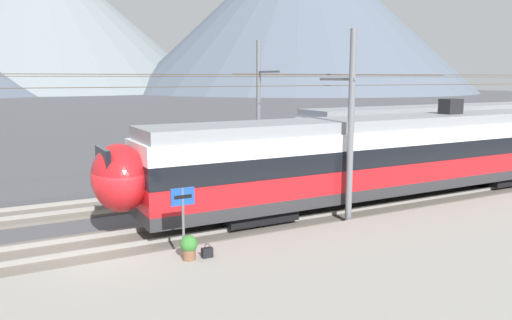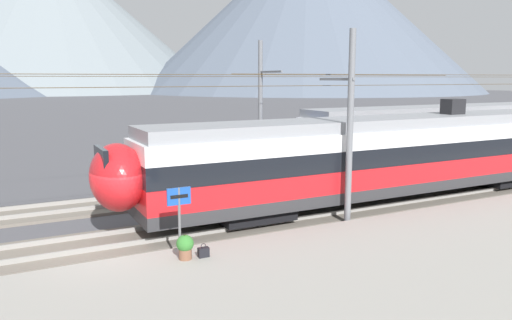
# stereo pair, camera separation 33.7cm
# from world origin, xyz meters

# --- Properties ---
(ground_plane) EXTENTS (400.00, 400.00, 0.00)m
(ground_plane) POSITION_xyz_m (0.00, 0.00, 0.00)
(ground_plane) COLOR #4C4C51
(track_near) EXTENTS (120.00, 3.00, 0.28)m
(track_near) POSITION_xyz_m (0.00, 1.01, 0.07)
(track_near) COLOR #6B6359
(track_near) RESTS_ON ground
(track_far) EXTENTS (120.00, 3.00, 0.28)m
(track_far) POSITION_xyz_m (0.00, 6.26, 0.07)
(track_far) COLOR #6B6359
(track_far) RESTS_ON ground
(train_near_platform) EXTENTS (24.23, 2.87, 4.27)m
(train_near_platform) POSITION_xyz_m (11.95, 1.01, 2.22)
(train_near_platform) COLOR #2D2D30
(train_near_platform) RESTS_ON track_near
(train_far_track) EXTENTS (29.79, 2.95, 4.27)m
(train_far_track) POSITION_xyz_m (25.19, 6.26, 2.23)
(train_far_track) COLOR #2D2D30
(train_far_track) RESTS_ON track_far
(catenary_mast_mid) EXTENTS (46.86, 2.09, 7.24)m
(catenary_mast_mid) POSITION_xyz_m (8.65, -0.64, 3.80)
(catenary_mast_mid) COLOR slate
(catenary_mast_mid) RESTS_ON ground
(catenary_mast_far_side) EXTENTS (46.86, 2.42, 7.47)m
(catenary_mast_far_side) POSITION_xyz_m (9.77, 8.20, 3.94)
(catenary_mast_far_side) COLOR slate
(catenary_mast_far_side) RESTS_ON ground
(platform_sign) EXTENTS (0.70, 0.08, 2.10)m
(platform_sign) POSITION_xyz_m (1.66, -2.05, 1.86)
(platform_sign) COLOR #59595B
(platform_sign) RESTS_ON platform_slab
(handbag_near_sign) EXTENTS (0.32, 0.18, 0.42)m
(handbag_near_sign) POSITION_xyz_m (2.30, -2.25, 0.47)
(handbag_near_sign) COLOR black
(handbag_near_sign) RESTS_ON platform_slab
(potted_plant_platform_edge) EXTENTS (0.50, 0.50, 0.72)m
(potted_plant_platform_edge) POSITION_xyz_m (1.77, -2.16, 0.72)
(potted_plant_platform_edge) COLOR brown
(potted_plant_platform_edge) RESTS_ON platform_slab
(mountain_central_peak) EXTENTS (144.08, 144.08, 61.66)m
(mountain_central_peak) POSITION_xyz_m (18.89, 218.19, 30.83)
(mountain_central_peak) COLOR slate
(mountain_central_peak) RESTS_ON ground
(mountain_right_ridge) EXTENTS (139.65, 139.65, 64.12)m
(mountain_right_ridge) POSITION_xyz_m (111.80, 161.15, 32.06)
(mountain_right_ridge) COLOR #515B6B
(mountain_right_ridge) RESTS_ON ground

